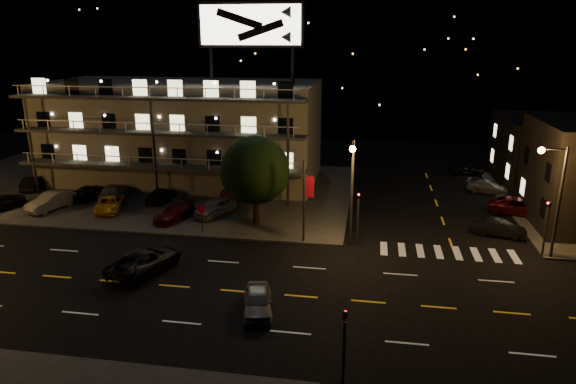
% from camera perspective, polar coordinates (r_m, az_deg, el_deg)
% --- Properties ---
extents(ground, '(140.00, 140.00, 0.00)m').
position_cam_1_polar(ground, '(32.65, -9.21, -10.55)').
color(ground, black).
rests_on(ground, ground).
extents(curb_nw, '(44.00, 24.00, 0.15)m').
position_cam_1_polar(curb_nw, '(55.02, -16.55, 0.49)').
color(curb_nw, '#333331').
rests_on(curb_nw, ground).
extents(motel, '(28.00, 13.80, 18.10)m').
position_cam_1_polar(motel, '(55.73, -11.50, 6.63)').
color(motel, gray).
rests_on(motel, ground).
extents(side_bldg_back, '(14.06, 12.00, 7.00)m').
position_cam_1_polar(side_bldg_back, '(60.04, 28.98, 3.77)').
color(side_bldg_back, black).
rests_on(side_bldg_back, ground).
extents(hill_backdrop, '(120.00, 25.00, 24.00)m').
position_cam_1_polar(hill_backdrop, '(97.48, 0.16, 14.87)').
color(hill_backdrop, black).
rests_on(hill_backdrop, ground).
extents(streetlight_nc, '(0.44, 1.92, 8.00)m').
position_cam_1_polar(streetlight_nc, '(36.69, 7.12, 0.99)').
color(streetlight_nc, '#2D2D30').
rests_on(streetlight_nc, ground).
extents(streetlight_ne, '(1.92, 0.44, 8.00)m').
position_cam_1_polar(streetlight_ne, '(39.04, 27.55, 0.13)').
color(streetlight_ne, '#2D2D30').
rests_on(streetlight_ne, ground).
extents(signal_nw, '(0.20, 0.27, 4.60)m').
position_cam_1_polar(signal_nw, '(37.93, 7.78, -2.30)').
color(signal_nw, '#2D2D30').
rests_on(signal_nw, ground).
extents(signal_sw, '(0.20, 0.27, 4.60)m').
position_cam_1_polar(signal_sw, '(22.55, 6.24, -16.43)').
color(signal_sw, '#2D2D30').
rests_on(signal_sw, ground).
extents(signal_ne, '(0.27, 0.20, 4.60)m').
position_cam_1_polar(signal_ne, '(39.85, 26.82, -3.07)').
color(signal_ne, '#2D2D30').
rests_on(signal_ne, ground).
extents(banner_north, '(0.83, 0.16, 6.40)m').
position_cam_1_polar(banner_north, '(37.85, 1.90, -0.82)').
color(banner_north, '#2D2D30').
rests_on(banner_north, ground).
extents(stop_sign, '(0.91, 0.11, 2.61)m').
position_cam_1_polar(stop_sign, '(40.35, -9.56, -2.49)').
color(stop_sign, '#2D2D30').
rests_on(stop_sign, ground).
extents(tree, '(5.77, 5.55, 7.26)m').
position_cam_1_polar(tree, '(41.43, -3.73, 2.21)').
color(tree, black).
rests_on(tree, curb_nw).
extents(lot_car_0, '(2.70, 4.09, 1.29)m').
position_cam_1_polar(lot_car_0, '(52.25, -29.10, -1.01)').
color(lot_car_0, black).
rests_on(lot_car_0, curb_nw).
extents(lot_car_1, '(2.86, 4.84, 1.51)m').
position_cam_1_polar(lot_car_1, '(50.28, -24.85, -0.93)').
color(lot_car_1, gray).
rests_on(lot_car_1, curb_nw).
extents(lot_car_2, '(3.17, 4.82, 1.23)m').
position_cam_1_polar(lot_car_2, '(48.01, -19.19, -1.25)').
color(lot_car_2, gold).
rests_on(lot_car_2, curb_nw).
extents(lot_car_3, '(2.89, 4.61, 1.25)m').
position_cam_1_polar(lot_car_3, '(44.13, -12.56, -2.25)').
color(lot_car_3, '#4E0B15').
rests_on(lot_car_3, curb_nw).
extents(lot_car_4, '(3.29, 4.75, 1.50)m').
position_cam_1_polar(lot_car_4, '(44.56, -8.08, -1.65)').
color(lot_car_4, gray).
rests_on(lot_car_4, curb_nw).
extents(lot_car_5, '(2.54, 4.38, 1.37)m').
position_cam_1_polar(lot_car_5, '(57.71, -26.40, 0.94)').
color(lot_car_5, black).
rests_on(lot_car_5, curb_nw).
extents(lot_car_6, '(3.24, 4.92, 1.26)m').
position_cam_1_polar(lot_car_6, '(52.25, -21.05, 0.00)').
color(lot_car_6, black).
rests_on(lot_car_6, curb_nw).
extents(lot_car_7, '(2.95, 5.24, 1.43)m').
position_cam_1_polar(lot_car_7, '(51.29, -18.76, 0.04)').
color(lot_car_7, gray).
rests_on(lot_car_7, curb_nw).
extents(lot_car_8, '(1.87, 4.06, 1.35)m').
position_cam_1_polar(lot_car_8, '(49.24, -13.90, -0.28)').
color(lot_car_8, black).
rests_on(lot_car_8, curb_nw).
extents(lot_car_9, '(1.50, 3.95, 1.29)m').
position_cam_1_polar(lot_car_9, '(47.75, -6.42, -0.46)').
color(lot_car_9, '#4E0B15').
rests_on(lot_car_9, curb_nw).
extents(side_car_0, '(4.11, 2.31, 1.28)m').
position_cam_1_polar(side_car_0, '(43.25, 22.51, -3.76)').
color(side_car_0, black).
rests_on(side_car_0, ground).
extents(side_car_1, '(5.71, 4.08, 1.44)m').
position_cam_1_polar(side_car_1, '(49.11, 24.35, -1.49)').
color(side_car_1, '#4E0B15').
rests_on(side_car_1, ground).
extents(side_car_2, '(4.53, 2.99, 1.22)m').
position_cam_1_polar(side_car_2, '(54.79, 21.42, 0.53)').
color(side_car_2, gray).
rests_on(side_car_2, ground).
extents(side_car_3, '(3.84, 1.67, 1.29)m').
position_cam_1_polar(side_car_3, '(61.32, 19.19, 2.45)').
color(side_car_3, black).
rests_on(side_car_3, ground).
extents(road_car_east, '(2.40, 4.19, 1.34)m').
position_cam_1_polar(road_car_east, '(29.54, -3.39, -11.99)').
color(road_car_east, gray).
rests_on(road_car_east, ground).
extents(road_car_west, '(4.09, 6.05, 1.54)m').
position_cam_1_polar(road_car_west, '(35.42, -15.62, -7.34)').
color(road_car_west, black).
rests_on(road_car_west, ground).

